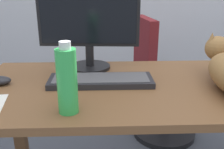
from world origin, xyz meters
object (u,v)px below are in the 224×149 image
at_px(keyboard, 101,80).
at_px(water_bottle, 67,81).
at_px(office_chair, 160,88).
at_px(monitor, 89,23).

height_order(keyboard, water_bottle, water_bottle).
bearing_deg(office_chair, water_bottle, -118.59).
bearing_deg(keyboard, water_bottle, -112.99).
xyz_separation_m(office_chair, water_bottle, (-0.55, -1.00, 0.46)).
bearing_deg(water_bottle, monitor, 83.45).
bearing_deg(monitor, water_bottle, -96.55).
bearing_deg(keyboard, monitor, 104.74).
height_order(office_chair, water_bottle, water_bottle).
distance_m(monitor, keyboard, 0.30).
relative_size(office_chair, keyboard, 2.09).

